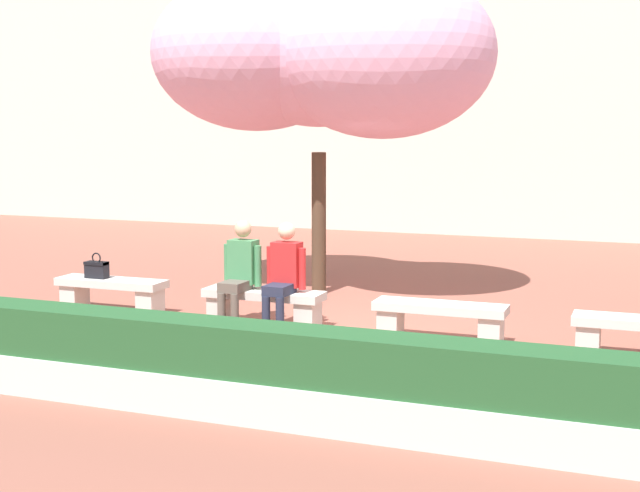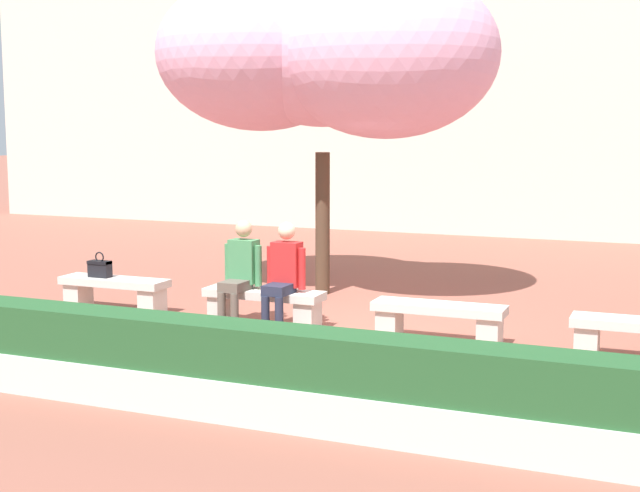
# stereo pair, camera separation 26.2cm
# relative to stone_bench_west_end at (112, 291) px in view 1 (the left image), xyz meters

# --- Properties ---
(ground_plane) EXTENTS (100.00, 100.00, 0.00)m
(ground_plane) POSITION_rel_stone_bench_west_end_xyz_m (3.30, 0.00, -0.29)
(ground_plane) COLOR #8E5142
(building_facade) EXTENTS (28.00, 4.00, 7.43)m
(building_facade) POSITION_rel_stone_bench_west_end_xyz_m (3.30, 11.92, 3.42)
(building_facade) COLOR beige
(building_facade) RESTS_ON ground
(stone_bench_west_end) EXTENTS (1.51, 0.44, 0.45)m
(stone_bench_west_end) POSITION_rel_stone_bench_west_end_xyz_m (0.00, 0.00, 0.00)
(stone_bench_west_end) COLOR beige
(stone_bench_west_end) RESTS_ON ground
(stone_bench_near_west) EXTENTS (1.51, 0.44, 0.45)m
(stone_bench_near_west) POSITION_rel_stone_bench_west_end_xyz_m (2.20, 0.00, 0.00)
(stone_bench_near_west) COLOR beige
(stone_bench_near_west) RESTS_ON ground
(stone_bench_center) EXTENTS (1.51, 0.44, 0.45)m
(stone_bench_center) POSITION_rel_stone_bench_west_end_xyz_m (4.40, 0.00, 0.00)
(stone_bench_center) COLOR beige
(stone_bench_center) RESTS_ON ground
(person_seated_left) EXTENTS (0.51, 0.69, 1.29)m
(person_seated_left) POSITION_rel_stone_bench_west_end_xyz_m (1.91, -0.05, 0.41)
(person_seated_left) COLOR black
(person_seated_left) RESTS_ON ground
(person_seated_right) EXTENTS (0.51, 0.68, 1.29)m
(person_seated_right) POSITION_rel_stone_bench_west_end_xyz_m (2.49, -0.05, 0.41)
(person_seated_right) COLOR black
(person_seated_right) RESTS_ON ground
(handbag) EXTENTS (0.30, 0.15, 0.34)m
(handbag) POSITION_rel_stone_bench_west_end_xyz_m (-0.21, -0.02, 0.29)
(handbag) COLOR black
(handbag) RESTS_ON stone_bench_west_end
(cherry_tree_main) EXTENTS (5.00, 3.16, 4.60)m
(cherry_tree_main) POSITION_rel_stone_bench_west_end_xyz_m (2.03, 2.22, 3.16)
(cherry_tree_main) COLOR #473323
(cherry_tree_main) RESTS_ON ground
(planter_hedge_foreground) EXTENTS (10.48, 0.50, 0.80)m
(planter_hedge_foreground) POSITION_rel_stone_bench_west_end_xyz_m (3.30, -3.17, 0.09)
(planter_hedge_foreground) COLOR beige
(planter_hedge_foreground) RESTS_ON ground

